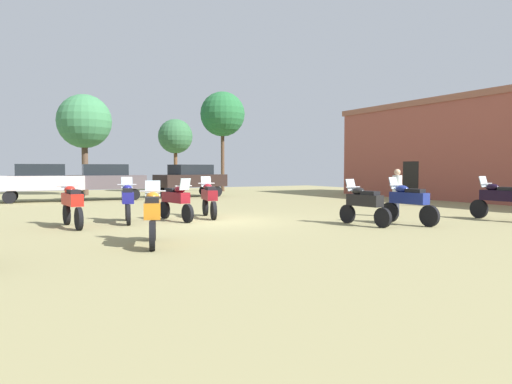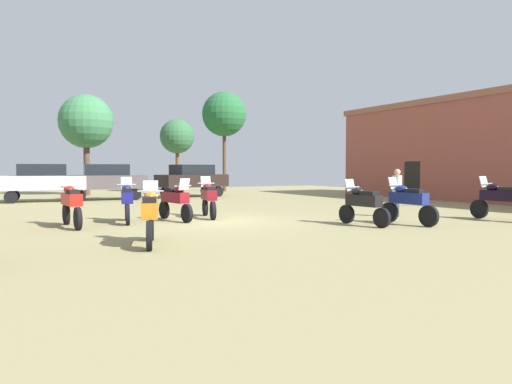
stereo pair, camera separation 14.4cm
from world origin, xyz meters
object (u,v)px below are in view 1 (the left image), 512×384
(motorcycle_9, at_px, (176,200))
(tree_4, at_px, (175,137))
(car_1, at_px, (41,180))
(brick_building, at_px, (507,148))
(motorcycle_6, at_px, (500,199))
(tree_1, at_px, (223,114))
(motorcycle_3, at_px, (72,203))
(motorcycle_10, at_px, (364,203))
(person_1, at_px, (397,189))
(car_2, at_px, (105,179))
(motorcycle_7, at_px, (128,201))
(car_3, at_px, (191,178))
(motorcycle_1, at_px, (209,198))
(motorcycle_5, at_px, (153,214))
(motorcycle_8, at_px, (408,201))
(tree_3, at_px, (84,122))

(motorcycle_9, height_order, tree_4, tree_4)
(tree_4, bearing_deg, car_1, -146.37)
(brick_building, relative_size, motorcycle_6, 8.97)
(brick_building, xyz_separation_m, motorcycle_6, (-9.40, -6.02, -2.12))
(brick_building, relative_size, tree_1, 2.70)
(motorcycle_6, bearing_deg, motorcycle_9, 150.76)
(motorcycle_3, xyz_separation_m, motorcycle_10, (8.07, -3.88, -0.04))
(motorcycle_9, bearing_deg, person_1, 151.98)
(motorcycle_9, bearing_deg, motorcycle_3, -4.53)
(tree_4, bearing_deg, car_2, -134.38)
(motorcycle_3, bearing_deg, car_1, 85.03)
(tree_4, bearing_deg, motorcycle_7, -114.00)
(motorcycle_6, xyz_separation_m, car_1, (-12.90, 17.41, 0.43))
(motorcycle_10, bearing_deg, car_3, 81.68)
(person_1, height_order, tree_4, tree_4)
(motorcycle_1, xyz_separation_m, tree_1, (8.79, 17.64, 5.15))
(motorcycle_5, distance_m, car_2, 16.89)
(motorcycle_1, height_order, motorcycle_8, motorcycle_8)
(motorcycle_6, xyz_separation_m, tree_1, (0.44, 23.31, 5.14))
(tree_4, bearing_deg, motorcycle_1, -105.97)
(motorcycle_5, bearing_deg, motorcycle_6, 15.16)
(motorcycle_3, bearing_deg, motorcycle_6, -24.92)
(tree_1, bearing_deg, car_1, -156.13)
(motorcycle_7, bearing_deg, motorcycle_8, -19.53)
(motorcycle_6, xyz_separation_m, person_1, (-2.17, 2.61, 0.29))
(motorcycle_3, distance_m, motorcycle_9, 3.38)
(motorcycle_3, height_order, car_1, car_1)
(motorcycle_10, bearing_deg, brick_building, 12.60)
(car_1, bearing_deg, motorcycle_7, -166.10)
(motorcycle_1, distance_m, motorcycle_10, 5.59)
(motorcycle_5, bearing_deg, motorcycle_9, 82.41)
(motorcycle_10, height_order, car_3, car_3)
(brick_building, distance_m, person_1, 12.20)
(brick_building, height_order, person_1, brick_building)
(motorcycle_8, bearing_deg, motorcycle_6, -16.88)
(motorcycle_1, bearing_deg, car_1, 123.64)
(car_3, height_order, person_1, car_3)
(motorcycle_6, distance_m, motorcycle_8, 3.70)
(motorcycle_6, relative_size, tree_3, 0.35)
(motorcycle_1, height_order, person_1, person_1)
(car_1, height_order, car_2, same)
(motorcycle_3, distance_m, tree_3, 18.34)
(motorcycle_6, relative_size, motorcycle_9, 1.02)
(car_2, xyz_separation_m, tree_4, (6.48, 6.62, 2.94))
(brick_building, distance_m, car_2, 22.16)
(motorcycle_1, height_order, motorcycle_6, motorcycle_6)
(motorcycle_8, distance_m, motorcycle_10, 1.49)
(motorcycle_6, distance_m, person_1, 3.40)
(motorcycle_5, relative_size, tree_1, 0.28)
(motorcycle_7, xyz_separation_m, car_2, (1.73, 11.80, 0.44))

